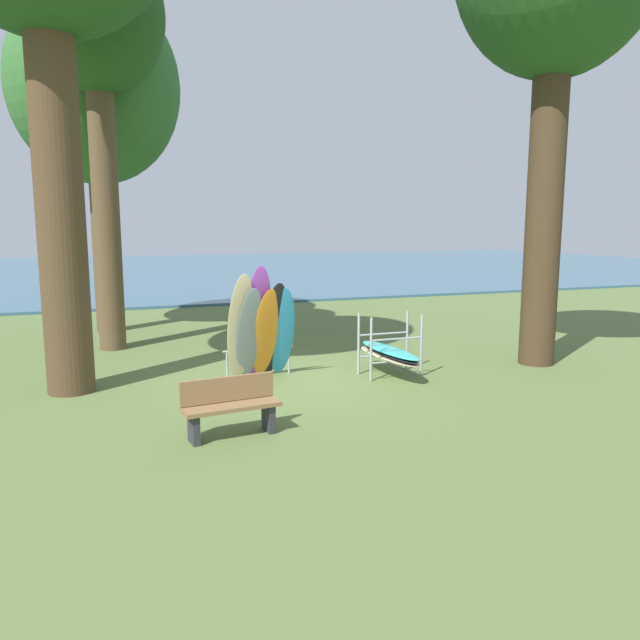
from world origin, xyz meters
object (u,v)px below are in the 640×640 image
tree_mid_behind (96,27)px  leaning_board_pile (261,330)px  tree_far_left_back (95,89)px  board_storage_rack (389,352)px  park_bench (231,405)px

tree_mid_behind → leaning_board_pile: bearing=-57.3°
tree_far_left_back → board_storage_rack: size_ratio=4.33×
leaning_board_pile → board_storage_rack: (2.51, -0.56, -0.52)m
board_storage_rack → tree_mid_behind: bearing=137.7°
tree_far_left_back → board_storage_rack: (5.24, -7.34, -6.12)m
tree_mid_behind → leaning_board_pile: tree_mid_behind is taller
leaning_board_pile → park_bench: 3.29m
tree_mid_behind → tree_far_left_back: (-0.07, 2.64, -0.82)m
leaning_board_pile → tree_mid_behind: bearing=122.7°
tree_mid_behind → tree_far_left_back: 2.76m
tree_mid_behind → park_bench: 10.07m
tree_far_left_back → leaning_board_pile: size_ratio=4.06×
tree_mid_behind → board_storage_rack: tree_mid_behind is taller
tree_mid_behind → park_bench: tree_mid_behind is taller
leaning_board_pile → board_storage_rack: leaning_board_pile is taller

